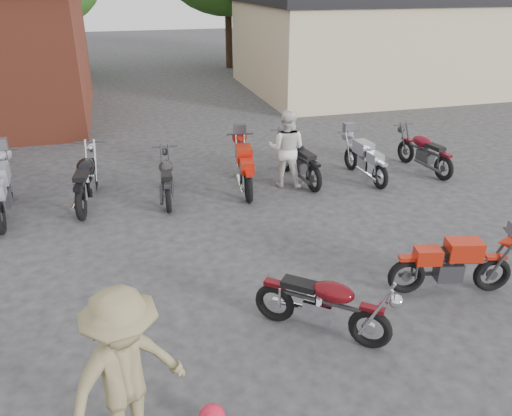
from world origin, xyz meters
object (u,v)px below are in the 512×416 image
object	(u,v)px
person_light	(287,149)
row_bike_3	(167,176)
row_bike_6	(365,157)
row_bike_2	(86,177)
row_bike_7	(424,149)
person_tan	(127,378)
row_bike_5	(299,157)
sportbike	(454,262)
row_bike_1	(1,188)
row_bike_4	(244,165)
vintage_motorcycle	(324,301)
helmet	(212,416)

from	to	relation	value
person_light	row_bike_3	bearing A→B (deg)	30.38
row_bike_3	row_bike_6	size ratio (longest dim) A/B	1.00
row_bike_2	row_bike_7	distance (m)	7.95
person_tan	row_bike_5	xyz separation A→B (m)	(4.16, 6.59, -0.39)
row_bike_6	sportbike	bearing A→B (deg)	164.96
row_bike_1	row_bike_3	size ratio (longest dim) A/B	1.17
row_bike_1	row_bike_4	bearing A→B (deg)	-93.25
sportbike	person_light	bearing A→B (deg)	115.32
row_bike_4	row_bike_5	world-z (taller)	row_bike_4
person_light	row_bike_4	xyz separation A→B (m)	(-0.97, 0.05, -0.30)
sportbike	row_bike_6	xyz separation A→B (m)	(0.93, 4.70, 0.00)
row_bike_2	person_light	bearing A→B (deg)	-84.73
row_bike_4	vintage_motorcycle	bearing A→B (deg)	-175.04
helmet	row_bike_2	distance (m)	6.60
row_bike_1	vintage_motorcycle	bearing A→B (deg)	-141.66
row_bike_1	row_bike_4	xyz separation A→B (m)	(4.99, 0.07, -0.04)
vintage_motorcycle	row_bike_4	distance (m)	5.23
person_light	person_tan	distance (m)	7.40
sportbike	row_bike_4	xyz separation A→B (m)	(-1.98, 4.82, 0.06)
row_bike_7	sportbike	bearing A→B (deg)	143.59
row_bike_4	row_bike_7	bearing A→B (deg)	-82.39
vintage_motorcycle	row_bike_6	world-z (taller)	vintage_motorcycle
person_tan	row_bike_7	xyz separation A→B (m)	(7.36, 6.38, -0.42)
person_tan	row_bike_6	distance (m)	8.51
vintage_motorcycle	row_bike_6	distance (m)	6.01
helmet	person_light	size ratio (longest dim) A/B	0.16
row_bike_5	row_bike_6	xyz separation A→B (m)	(1.55, -0.30, -0.05)
sportbike	row_bike_6	bearing A→B (deg)	92.18
vintage_motorcycle	row_bike_2	distance (m)	6.18
person_light	row_bike_4	bearing A→B (deg)	26.38
row_bike_3	row_bike_4	size ratio (longest dim) A/B	0.91
person_light	row_bike_5	bearing A→B (deg)	-120.23
vintage_motorcycle	row_bike_1	xyz separation A→B (m)	(-4.71, 5.16, 0.09)
vintage_motorcycle	row_bike_1	bearing A→B (deg)	172.89
row_bike_3	row_bike_2	bearing A→B (deg)	87.84
row_bike_2	row_bike_6	world-z (taller)	row_bike_2
sportbike	row_bike_1	size ratio (longest dim) A/B	0.85
person_tan	row_bike_3	distance (m)	6.42
helmet	person_tan	world-z (taller)	person_tan
row_bike_5	row_bike_6	bearing A→B (deg)	-107.68
row_bike_4	row_bike_5	xyz separation A→B (m)	(1.35, 0.17, -0.00)
vintage_motorcycle	row_bike_1	world-z (taller)	row_bike_1
row_bike_5	row_bike_4	bearing A→B (deg)	90.45
vintage_motorcycle	person_tan	distance (m)	2.82
row_bike_5	row_bike_2	bearing A→B (deg)	83.88
person_light	row_bike_7	world-z (taller)	person_light
person_tan	row_bike_5	bearing A→B (deg)	27.98
sportbike	row_bike_3	distance (m)	6.02
row_bike_2	row_bike_6	distance (m)	6.30
helmet	row_bike_5	world-z (taller)	row_bike_5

